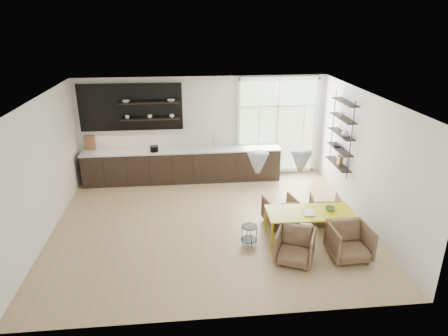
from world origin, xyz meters
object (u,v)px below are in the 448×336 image
Objects in this scene: armchair_back_left at (280,211)px; wire_stool at (249,233)px; armchair_front_left at (295,246)px; armchair_back_right at (325,209)px; armchair_front_right at (349,242)px; dining_table at (310,214)px.

wire_stool is at bearing 32.59° from armchair_back_left.
armchair_front_left is at bearing 75.97° from armchair_back_left.
armchair_back_right is at bearing 76.79° from armchair_front_left.
armchair_front_left is at bearing -40.77° from wire_stool.
dining_table is at bearing 127.00° from armchair_front_right.
armchair_back_right is 1.87m from armchair_front_left.
armchair_front_right is (1.02, -1.47, 0.03)m from armchair_back_left.
dining_table is at bearing 109.03° from armchair_back_left.
armchair_front_left is (-0.07, -1.49, 0.01)m from armchair_back_left.
wire_stool is (-0.78, 0.67, -0.04)m from armchair_front_left.
armchair_front_left reaches higher than armchair_back_left.
armchair_front_right is 1.97m from wire_stool.
dining_table reaches higher than wire_stool.
armchair_front_right is at bearing -49.44° from dining_table.
armchair_back_left is 1.05× the size of armchair_back_right.
dining_table reaches higher than armchair_back_right.
armchair_front_right is at bearing 24.38° from armchair_front_left.
dining_table is 0.94m from armchair_front_left.
dining_table and armchair_front_left have the same top height.
armchair_front_right is at bearing -19.32° from wire_stool.
armchair_front_left reaches higher than armchair_back_right.
armchair_back_right is 0.93× the size of armchair_front_left.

